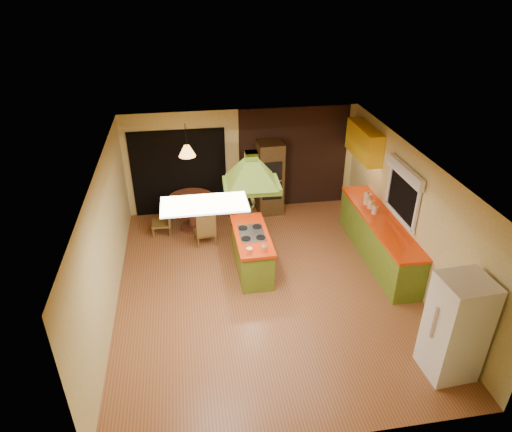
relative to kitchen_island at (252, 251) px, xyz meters
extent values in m
plane|color=#9A5932|center=(0.17, -0.61, -0.42)|extent=(6.50, 6.50, 0.00)
plane|color=beige|center=(0.17, 2.64, 0.83)|extent=(5.50, 0.00, 5.50)
plane|color=beige|center=(0.17, -3.86, 0.83)|extent=(5.50, 0.00, 5.50)
plane|color=beige|center=(-2.58, -0.61, 0.83)|extent=(0.00, 6.50, 6.50)
plane|color=beige|center=(2.92, -0.61, 0.83)|extent=(0.00, 6.50, 6.50)
plane|color=silver|center=(0.17, -0.61, 2.08)|extent=(6.50, 6.50, 0.00)
cube|color=#381E14|center=(1.42, 2.62, 0.83)|extent=(2.64, 0.03, 2.50)
cube|color=black|center=(-1.33, 2.62, 0.63)|extent=(2.20, 0.03, 2.10)
cube|color=olive|center=(2.62, -0.01, 0.01)|extent=(0.58, 3.00, 0.86)
cube|color=#E53807|center=(2.62, -0.01, 0.47)|extent=(0.62, 3.05, 0.06)
cube|color=yellow|center=(2.74, 1.59, 1.53)|extent=(0.34, 1.40, 0.70)
cube|color=black|center=(2.89, -0.21, 1.13)|extent=(0.03, 1.16, 0.96)
cube|color=white|center=(2.84, -0.21, 1.60)|extent=(0.10, 1.35, 0.22)
cube|color=white|center=(-0.93, -1.81, 2.07)|extent=(1.20, 0.60, 0.03)
cube|color=olive|center=(0.00, 0.00, -0.04)|extent=(0.62, 1.57, 0.76)
cube|color=red|center=(0.00, 0.00, 0.38)|extent=(0.67, 1.64, 0.06)
cube|color=silver|center=(0.00, 0.00, 0.41)|extent=(0.48, 0.69, 0.02)
cube|color=#4B6318|center=(0.00, 0.00, 1.43)|extent=(1.05, 0.77, 0.12)
pyramid|color=#4B6318|center=(0.00, 0.00, 1.94)|extent=(1.05, 0.77, 0.45)
cube|color=#4B6318|center=(0.00, 0.00, 2.01)|extent=(0.22, 0.22, 0.14)
imported|color=brown|center=(-0.05, 1.17, 0.46)|extent=(0.71, 0.55, 1.75)
cube|color=white|center=(2.50, -3.03, 0.42)|extent=(0.72, 0.69, 1.67)
cube|color=#4C3418|center=(0.79, 2.34, 0.47)|extent=(0.62, 0.61, 1.78)
cube|color=black|center=(0.79, 2.04, 0.77)|extent=(0.46, 0.05, 0.45)
cube|color=black|center=(0.79, 2.04, 0.27)|extent=(0.46, 0.05, 0.45)
cylinder|color=brown|center=(-1.11, 1.80, 0.34)|extent=(1.05, 1.05, 0.05)
cylinder|color=brown|center=(-1.11, 1.80, -0.03)|extent=(0.14, 0.14, 0.73)
cylinder|color=brown|center=(-1.11, 1.80, -0.39)|extent=(0.59, 0.59, 0.05)
cone|color=#FF9E3F|center=(-1.11, 1.80, 1.48)|extent=(0.38, 0.38, 0.23)
cylinder|color=beige|center=(2.57, 0.65, 0.62)|extent=(0.21, 0.21, 0.24)
cylinder|color=beige|center=(2.57, 0.46, 0.59)|extent=(0.16, 0.16, 0.18)
cylinder|color=beige|center=(2.57, 0.23, 0.59)|extent=(0.14, 0.14, 0.17)
camera|label=1|loc=(-1.11, -7.41, 5.00)|focal=32.00mm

